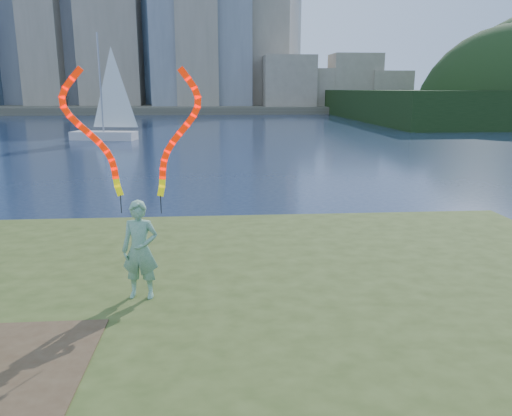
{
  "coord_description": "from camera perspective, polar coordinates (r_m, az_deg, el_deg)",
  "views": [
    {
      "loc": [
        1.06,
        -8.73,
        4.18
      ],
      "look_at": [
        1.83,
        1.0,
        1.84
      ],
      "focal_mm": 35.0,
      "sensor_mm": 36.0,
      "label": 1
    }
  ],
  "objects": [
    {
      "name": "woman_with_ribbons",
      "position": [
        8.25,
        -13.21,
        -0.73
      ],
      "size": [
        2.04,
        0.48,
        4.02
      ],
      "rotation": [
        0.0,
        0.0,
        -0.12
      ],
      "color": "#1A663C",
      "rests_on": "grassy_knoll"
    },
    {
      "name": "far_shore",
      "position": [
        103.79,
        -5.2,
        11.43
      ],
      "size": [
        320.0,
        40.0,
        1.2
      ],
      "primitive_type": "cube",
      "color": "#504B3B",
      "rests_on": "ground"
    },
    {
      "name": "ground",
      "position": [
        9.73,
        -10.57,
        -12.21
      ],
      "size": [
        320.0,
        320.0,
        0.0
      ],
      "primitive_type": "plane",
      "color": "#1A2742",
      "rests_on": "ground"
    },
    {
      "name": "sailboat",
      "position": [
        44.01,
        -16.73,
        9.4
      ],
      "size": [
        5.77,
        2.73,
        8.66
      ],
      "rotation": [
        0.0,
        0.0,
        -0.19
      ],
      "color": "beige",
      "rests_on": "ground"
    },
    {
      "name": "grassy_knoll",
      "position": [
        7.57,
        -12.51,
        -17.4
      ],
      "size": [
        20.0,
        18.0,
        0.8
      ],
      "color": "#374619",
      "rests_on": "ground"
    }
  ]
}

